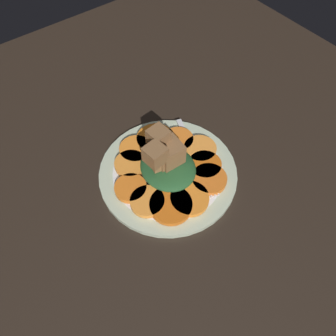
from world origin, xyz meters
The scene contains 15 objects.
table_slab centered at (0.00, 0.00, 1.00)cm, with size 120.00×120.00×2.00cm, color black.
plate centered at (0.00, 0.00, 2.52)cm, with size 26.56×26.56×1.05cm.
carrot_slice_0 centered at (7.48, -2.49, 3.64)cm, with size 7.66×7.66×1.08cm, color orange.
carrot_slice_1 centered at (7.69, 2.18, 3.64)cm, with size 6.56×6.56×1.08cm, color orange.
carrot_slice_2 centered at (5.35, 4.99, 3.64)cm, with size 6.22×6.22×1.08cm, color orange.
carrot_slice_3 centered at (0.85, 7.99, 3.64)cm, with size 5.94×5.94×1.08cm, color orange.
carrot_slice_4 centered at (-3.25, 7.14, 3.64)cm, with size 6.23×6.23×1.08cm, color orange.
carrot_slice_5 centered at (-6.39, 4.24, 3.64)cm, with size 7.69×7.69×1.08cm, color #D76215.
carrot_slice_6 centered at (-7.39, 0.76, 3.64)cm, with size 7.03×7.03×1.08cm, color orange.
carrot_slice_7 centered at (-6.40, -4.79, 3.64)cm, with size 6.65×6.65×1.08cm, color orange.
carrot_slice_8 centered at (-3.52, -6.23, 3.64)cm, with size 6.38×6.38×1.08cm, color #D76215.
carrot_slice_9 centered at (0.22, -8.02, 3.64)cm, with size 6.53×6.53×1.08cm, color #F99338.
carrot_slice_10 centered at (4.51, -6.06, 3.64)cm, with size 6.16×6.16×1.08cm, color orange.
center_pile centered at (0.47, 0.19, 6.32)cm, with size 11.25×10.13×9.17cm.
fork centered at (-0.83, -6.21, 3.30)cm, with size 19.21×8.22×0.40cm.
Camera 1 is at (-27.83, 21.22, 55.20)cm, focal length 35.00 mm.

